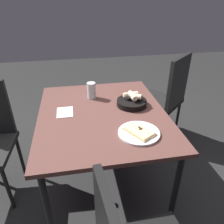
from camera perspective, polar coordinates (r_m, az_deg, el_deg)
The scene contains 7 objects.
ground at distance 2.09m, azimuth -2.08°, elevation -17.57°, with size 8.00×8.00×0.00m, color #262626.
dining_table at distance 1.66m, azimuth -2.49°, elevation -1.94°, with size 1.12×0.95×0.72m.
pizza_plate at distance 1.41m, azimuth 7.11°, elevation -5.33°, with size 0.27×0.27×0.04m.
bread_basket at distance 1.73m, azimuth 5.24°, elevation 2.81°, with size 0.24×0.24×0.10m.
beer_glass at distance 1.84m, azimuth -5.42°, elevation 5.40°, with size 0.07×0.07×0.14m.
napkin at distance 1.67m, azimuth -12.27°, elevation -0.04°, with size 0.16×0.12×0.00m.
chair_near at distance 2.38m, azimuth 14.06°, elevation 4.38°, with size 0.62×0.62×0.98m.
Camera 1 is at (-1.40, 0.18, 1.54)m, focal length 34.75 mm.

